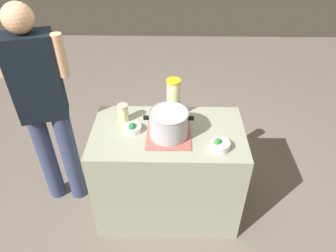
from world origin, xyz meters
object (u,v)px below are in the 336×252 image
mason_jar (123,113)px  broccoli_bowl_center (133,128)px  cooking_pot (169,123)px  lemonade_pitcher (173,98)px  person_cook (44,108)px  broccoli_bowl_front (220,145)px

mason_jar → broccoli_bowl_center: size_ratio=1.11×
mason_jar → cooking_pot: bearing=153.5°
lemonade_pitcher → cooking_pot: bearing=83.2°
cooking_pot → broccoli_bowl_center: 0.28m
lemonade_pitcher → mason_jar: (0.38, 0.09, -0.08)m
cooking_pot → person_cook: size_ratio=0.20×
lemonade_pitcher → person_cook: bearing=5.2°
cooking_pot → broccoli_bowl_center: cooking_pot is taller
cooking_pot → broccoli_bowl_front: size_ratio=2.65×
mason_jar → broccoli_bowl_center: 0.16m
mason_jar → person_cook: bearing=-0.2°
mason_jar → broccoli_bowl_center: (-0.08, 0.13, -0.04)m
lemonade_pitcher → broccoli_bowl_front: (-0.32, 0.40, -0.12)m
broccoli_bowl_front → broccoli_bowl_center: broccoli_bowl_front is taller
mason_jar → person_cook: (0.59, -0.00, 0.04)m
broccoli_bowl_front → broccoli_bowl_center: bearing=-16.0°
cooking_pot → person_cook: person_cook is taller
cooking_pot → broccoli_bowl_center: (0.27, -0.04, -0.08)m
person_cook → mason_jar: bearing=179.8°
mason_jar → broccoli_bowl_front: mason_jar is taller
mason_jar → lemonade_pitcher: bearing=-166.7°
mason_jar → broccoli_bowl_front: 0.77m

